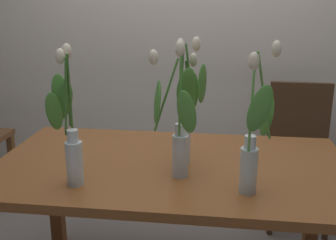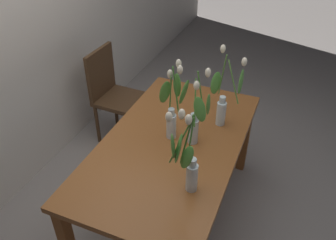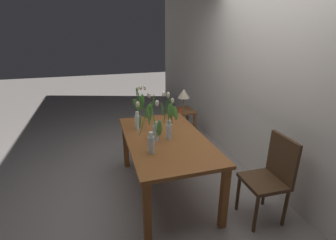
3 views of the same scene
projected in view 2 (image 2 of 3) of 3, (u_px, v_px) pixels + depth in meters
name	position (u px, v px, depth m)	size (l,w,h in m)	color
ground_plane	(171.00, 213.00, 2.78)	(18.00, 18.00, 0.00)	gray
dining_table	(171.00, 152.00, 2.40)	(1.60, 0.90, 0.74)	brown
tulip_vase_0	(187.00, 163.00, 1.87)	(0.15, 0.19, 0.55)	silver
tulip_vase_1	(224.00, 101.00, 2.42)	(0.14, 0.25, 0.58)	silver
tulip_vase_2	(196.00, 121.00, 2.23)	(0.20, 0.15, 0.57)	silver
tulip_vase_3	(173.00, 109.00, 2.28)	(0.15, 0.22, 0.57)	silver
dining_chair	(112.00, 91.00, 3.31)	(0.41, 0.41, 0.93)	#4C331E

